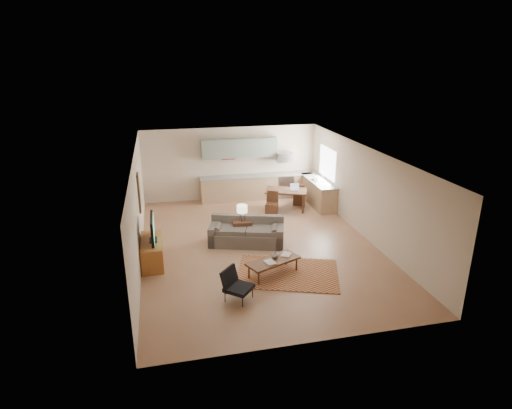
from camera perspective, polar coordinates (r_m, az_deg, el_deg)
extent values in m
plane|color=#946548|center=(12.36, 0.31, -5.49)|extent=(9.00, 9.00, 0.00)
plane|color=white|center=(11.49, 0.34, 6.82)|extent=(9.00, 9.00, 0.00)
plane|color=beige|center=(16.10, -3.36, 5.51)|extent=(6.50, 0.00, 6.50)
plane|color=beige|center=(7.91, 7.92, -9.92)|extent=(6.50, 0.00, 6.50)
plane|color=beige|center=(11.59, -15.51, -0.74)|extent=(0.00, 9.00, 9.00)
plane|color=beige|center=(12.96, 14.46, 1.47)|extent=(0.00, 9.00, 9.00)
cube|color=#A5A8AD|center=(16.47, 3.77, 2.58)|extent=(0.62, 0.62, 0.90)
cube|color=#A5A8AD|center=(16.21, 3.83, 6.33)|extent=(0.62, 0.40, 0.35)
cube|color=gray|center=(15.85, -2.22, 7.54)|extent=(2.80, 0.34, 0.70)
cube|color=white|center=(15.51, 9.48, 5.51)|extent=(0.02, 1.40, 1.05)
cube|color=maroon|center=(10.90, 4.21, -9.11)|extent=(2.95, 2.48, 0.02)
imported|color=maroon|center=(10.44, 1.33, -7.83)|extent=(0.37, 0.41, 0.03)
imported|color=navy|center=(10.93, 3.53, -6.58)|extent=(0.49, 0.50, 0.02)
imported|color=black|center=(10.70, 2.60, -6.69)|extent=(0.21, 0.21, 0.18)
imported|color=#F5DEC3|center=(15.63, 7.82, 3.67)|extent=(0.11, 0.11, 0.19)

